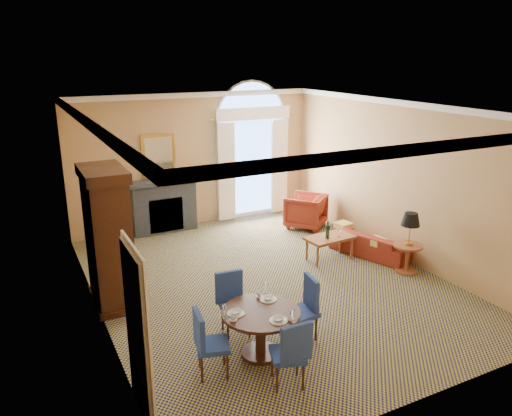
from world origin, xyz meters
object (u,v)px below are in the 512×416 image
armchair (306,211)px  coffee_table (330,238)px  armoire (108,240)px  sofa (371,244)px  side_table (409,235)px  dining_table (261,323)px

armchair → coffee_table: (-0.65, -1.95, 0.06)m
armoire → armchair: bearing=19.8°
sofa → side_table: 1.12m
side_table → sofa: bearing=92.9°
armchair → coffee_table: bearing=32.2°
dining_table → coffee_table: bearing=40.2°
armoire → side_table: 5.50m
armchair → side_table: side_table is taller
armoire → side_table: (5.32, -1.33, -0.37)m
armchair → sofa: bearing=58.4°
armchair → coffee_table: 2.05m
dining_table → armchair: dining_table is taller
dining_table → side_table: side_table is taller
dining_table → side_table: bearing=17.5°
side_table → armoire: bearing=166.0°
dining_table → armchair: bearing=51.3°
dining_table → sofa: size_ratio=0.64×
armchair → side_table: (0.34, -3.12, 0.35)m
armchair → coffee_table: coffee_table is taller
coffee_table → side_table: bearing=-54.2°
sofa → coffee_table: size_ratio=1.65×
sofa → coffee_table: (-0.94, 0.17, 0.22)m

